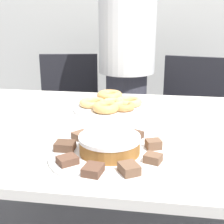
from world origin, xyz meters
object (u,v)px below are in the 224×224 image
at_px(person_standing, 127,61).
at_px(plate_donuts, 114,107).
at_px(office_chair_right, 188,131).
at_px(plate_cake, 110,154).
at_px(office_chair_left, 69,124).
at_px(frosted_cake, 110,144).

distance_m(person_standing, plate_donuts, 0.57).
distance_m(office_chair_right, plate_cake, 1.20).
height_order(office_chair_right, plate_donuts, office_chair_right).
height_order(person_standing, plate_cake, person_standing).
bearing_deg(plate_donuts, plate_cake, -83.14).
relative_size(person_standing, plate_cake, 4.36).
bearing_deg(person_standing, office_chair_right, 9.33).
bearing_deg(person_standing, office_chair_left, 170.61).
height_order(person_standing, plate_donuts, person_standing).
bearing_deg(plate_cake, plate_donuts, 96.86).
xyz_separation_m(office_chair_right, plate_cake, (-0.34, -1.10, 0.33)).
xyz_separation_m(office_chair_right, frosted_cake, (-0.34, -1.10, 0.36)).
relative_size(office_chair_left, frosted_cake, 4.66).
relative_size(person_standing, office_chair_left, 1.87).
xyz_separation_m(person_standing, office_chair_left, (-0.40, 0.07, -0.45)).
xyz_separation_m(plate_donuts, frosted_cake, (0.06, -0.48, 0.03)).
xyz_separation_m(plate_cake, plate_donuts, (-0.06, 0.48, -0.00)).
bearing_deg(office_chair_right, plate_cake, -96.24).
bearing_deg(plate_donuts, person_standing, 89.99).
relative_size(plate_donuts, frosted_cake, 1.99).
distance_m(office_chair_left, plate_cake, 1.23).
bearing_deg(frosted_cake, office_chair_right, 72.66).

